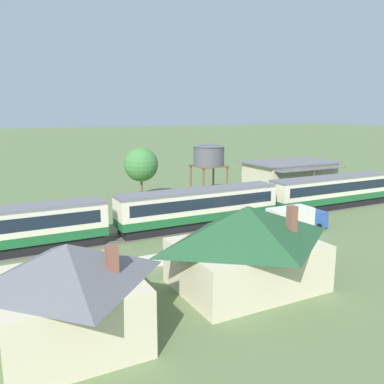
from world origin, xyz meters
The scene contains 11 objects.
ground_plane centered at (0.00, 0.00, 0.00)m, with size 600.00×600.00×0.00m, color #607547.
passenger_train centered at (-6.11, 0.73, 2.22)m, with size 55.66×3.07×3.99m.
railway_track centered at (-2.22, 0.73, 0.01)m, with size 110.03×3.60×0.04m.
station_building centered at (14.61, 11.07, 2.35)m, with size 13.21×9.14×4.64m.
water_tower centered at (1.71, 12.93, 6.01)m, with size 4.45×4.45×7.69m.
cottage_grey_roof centered at (-22.65, -15.31, 2.76)m, with size 7.31×7.57×5.32m.
cottage_dark_green_roof centered at (-10.60, -13.82, 2.95)m, with size 10.11×7.51×5.67m.
picket_fence_front centered at (-21.64, -7.68, 0.53)m, with size 35.43×0.06×1.05m, color white.
parked_car_yellow centered at (-4.04, -5.36, 0.57)m, with size 2.27×4.04×1.19m.
delivery_truck_blue centered at (1.43, -5.21, 1.26)m, with size 6.38×2.26×2.48m.
yard_tree_0 centered at (-7.36, 15.13, 5.00)m, with size 4.54×4.54×7.28m.
Camera 1 is at (-26.02, -35.42, 11.77)m, focal length 38.00 mm.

